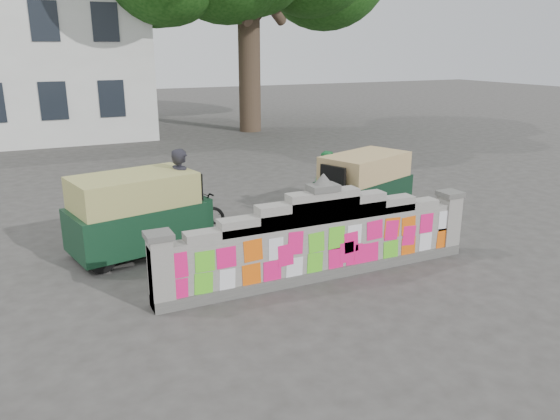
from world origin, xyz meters
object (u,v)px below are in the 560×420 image
at_px(cyclist_bike, 184,219).
at_px(rickshaw_right, 362,184).
at_px(rickshaw_left, 139,212).
at_px(cyclist_rider, 183,202).
at_px(pedestrian, 328,183).

xyz_separation_m(cyclist_bike, rickshaw_right, (4.69, 0.04, 0.28)).
xyz_separation_m(cyclist_bike, rickshaw_left, (-0.98, -0.14, 0.33)).
xyz_separation_m(cyclist_rider, pedestrian, (3.97, 0.53, -0.11)).
relative_size(cyclist_bike, pedestrian, 1.27).
bearing_deg(cyclist_bike, rickshaw_left, 85.56).
bearing_deg(rickshaw_left, pedestrian, -4.21).
height_order(pedestrian, rickshaw_right, pedestrian).
bearing_deg(cyclist_bike, rickshaw_right, -102.20).
bearing_deg(rickshaw_right, pedestrian, -54.63).
distance_m(cyclist_bike, rickshaw_right, 4.70).
distance_m(rickshaw_left, rickshaw_right, 5.67).
height_order(cyclist_rider, rickshaw_right, cyclist_rider).
bearing_deg(cyclist_bike, cyclist_rider, -0.00).
bearing_deg(rickshaw_right, cyclist_rider, -19.88).
relative_size(cyclist_rider, rickshaw_left, 0.59).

